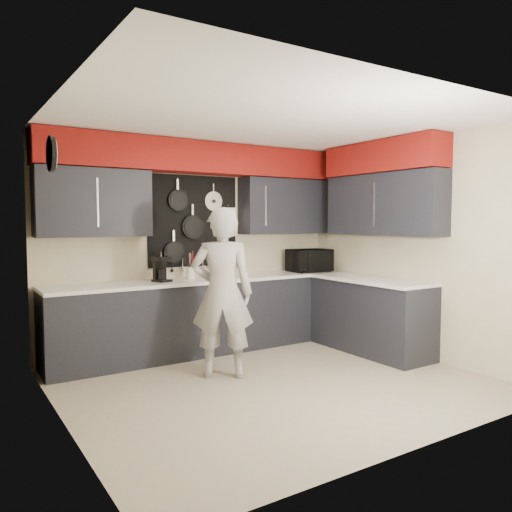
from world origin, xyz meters
TOP-DOWN VIEW (x-y plane):
  - ground at (0.00, 0.00)m, footprint 4.00×4.00m
  - back_wall_assembly at (0.01, 1.60)m, footprint 4.00×0.36m
  - right_wall_assembly at (1.85, 0.26)m, footprint 0.36×3.50m
  - left_wall_assembly at (-1.99, 0.02)m, footprint 0.05×3.50m
  - base_cabinets at (0.49, 1.13)m, footprint 3.95×2.20m
  - microwave at (1.56, 1.39)m, footprint 0.59×0.42m
  - knife_block at (0.21, 1.44)m, footprint 0.11×0.11m
  - utensil_crock at (-0.20, 1.50)m, footprint 0.11×0.11m
  - coffee_maker at (-0.62, 1.43)m, footprint 0.21×0.24m
  - person at (-0.34, 0.46)m, footprint 0.77×0.69m

SIDE VIEW (x-z plane):
  - ground at x=0.00m, z-range 0.00..0.00m
  - base_cabinets at x=0.49m, z-range 0.00..0.92m
  - person at x=-0.34m, z-range 0.00..1.76m
  - utensil_crock at x=-0.20m, z-range 0.92..1.06m
  - knife_block at x=0.21m, z-range 0.92..1.13m
  - coffee_maker at x=-0.62m, z-range 0.93..1.22m
  - microwave at x=1.56m, z-range 0.92..1.23m
  - left_wall_assembly at x=-1.99m, z-range 0.03..2.63m
  - right_wall_assembly at x=1.85m, z-range 0.64..3.24m
  - back_wall_assembly at x=0.01m, z-range 0.71..3.31m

